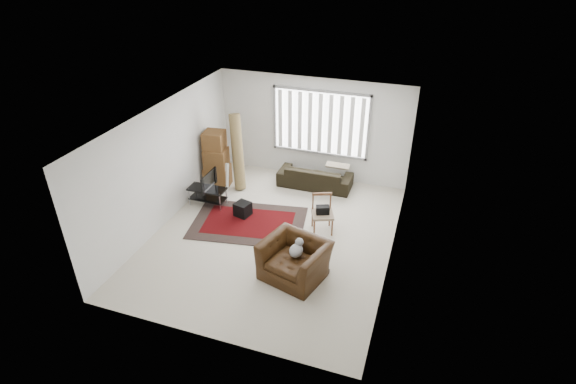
# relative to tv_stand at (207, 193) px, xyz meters

# --- Properties ---
(room) EXTENTS (6.00, 6.02, 2.71)m
(room) POSITION_rel_tv_stand_xyz_m (1.98, -0.21, 1.43)
(room) COLOR beige
(room) RESTS_ON ground
(persian_rug) EXTENTS (2.76, 2.07, 0.02)m
(persian_rug) POSITION_rel_tv_stand_xyz_m (1.24, -0.43, -0.32)
(persian_rug) COLOR black
(persian_rug) RESTS_ON ground
(tv_stand) EXTENTS (0.91, 0.41, 0.45)m
(tv_stand) POSITION_rel_tv_stand_xyz_m (0.00, 0.00, 0.00)
(tv_stand) COLOR black
(tv_stand) RESTS_ON ground
(tv) EXTENTS (0.10, 0.74, 0.42)m
(tv) POSITION_rel_tv_stand_xyz_m (0.00, -0.00, 0.34)
(tv) COLOR black
(tv) RESTS_ON tv_stand
(subwoofer) EXTENTS (0.39, 0.39, 0.33)m
(subwoofer) POSITION_rel_tv_stand_xyz_m (1.00, -0.19, -0.14)
(subwoofer) COLOR black
(subwoofer) RESTS_ON persian_rug
(moving_boxes) EXTENTS (0.68, 0.63, 1.50)m
(moving_boxes) POSITION_rel_tv_stand_xyz_m (-0.20, 0.93, 0.37)
(moving_boxes) COLOR brown
(moving_boxes) RESTS_ON ground
(white_flatpack) EXTENTS (0.60, 0.25, 0.75)m
(white_flatpack) POSITION_rel_tv_stand_xyz_m (-0.12, 0.80, 0.05)
(white_flatpack) COLOR silver
(white_flatpack) RESTS_ON ground
(rolled_rug) EXTENTS (0.61, 0.74, 1.92)m
(rolled_rug) POSITION_rel_tv_stand_xyz_m (0.32, 1.12, 0.63)
(rolled_rug) COLOR olive
(rolled_rug) RESTS_ON ground
(sofa) EXTENTS (1.89, 0.83, 0.73)m
(sofa) POSITION_rel_tv_stand_xyz_m (2.19, 1.73, 0.04)
(sofa) COLOR black
(sofa) RESTS_ON ground
(side_chair) EXTENTS (0.60, 0.60, 0.85)m
(side_chair) POSITION_rel_tv_stand_xyz_m (2.89, -0.17, 0.14)
(side_chair) COLOR #887059
(side_chair) RESTS_ON ground
(armchair) EXTENTS (1.39, 1.29, 0.86)m
(armchair) POSITION_rel_tv_stand_xyz_m (2.79, -1.81, 0.11)
(armchair) COLOR #311B0A
(armchair) RESTS_ON ground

